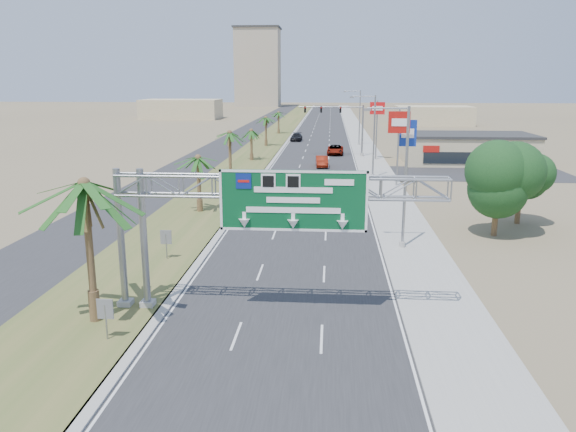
{
  "coord_description": "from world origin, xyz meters",
  "views": [
    {
      "loc": [
        2.26,
        -16.99,
        11.65
      ],
      "look_at": [
        -0.08,
        13.8,
        4.2
      ],
      "focal_mm": 35.0,
      "sensor_mm": 36.0,
      "label": 1
    }
  ],
  "objects_px": {
    "signal_mast": "(350,126)",
    "car_left_lane": "(284,197)",
    "car_mid_lane": "(322,162)",
    "pole_sign_red_near": "(399,126)",
    "palm_near": "(84,185)",
    "pole_sign_blue": "(407,136)",
    "car_right_lane": "(335,150)",
    "pole_sign_red_far": "(377,113)",
    "store_building": "(467,149)",
    "sign_gantry": "(262,197)",
    "car_far": "(296,137)"
  },
  "relations": [
    {
      "from": "car_mid_lane",
      "to": "car_far",
      "type": "height_order",
      "value": "same"
    },
    {
      "from": "signal_mast",
      "to": "car_far",
      "type": "height_order",
      "value": "signal_mast"
    },
    {
      "from": "pole_sign_red_far",
      "to": "car_right_lane",
      "type": "bearing_deg",
      "value": 136.72
    },
    {
      "from": "store_building",
      "to": "car_right_lane",
      "type": "height_order",
      "value": "store_building"
    },
    {
      "from": "car_left_lane",
      "to": "car_mid_lane",
      "type": "bearing_deg",
      "value": 83.76
    },
    {
      "from": "car_mid_lane",
      "to": "pole_sign_red_far",
      "type": "relative_size",
      "value": 0.52
    },
    {
      "from": "sign_gantry",
      "to": "car_far",
      "type": "xyz_separation_m",
      "value": [
        -3.49,
        85.08,
        -5.3
      ]
    },
    {
      "from": "car_left_lane",
      "to": "pole_sign_blue",
      "type": "relative_size",
      "value": 0.58
    },
    {
      "from": "car_mid_lane",
      "to": "car_right_lane",
      "type": "relative_size",
      "value": 0.84
    },
    {
      "from": "car_right_lane",
      "to": "pole_sign_blue",
      "type": "distance_m",
      "value": 27.62
    },
    {
      "from": "palm_near",
      "to": "car_mid_lane",
      "type": "relative_size",
      "value": 1.81
    },
    {
      "from": "palm_near",
      "to": "car_right_lane",
      "type": "relative_size",
      "value": 1.52
    },
    {
      "from": "sign_gantry",
      "to": "pole_sign_red_near",
      "type": "xyz_separation_m",
      "value": [
        10.88,
        36.8,
        0.66
      ]
    },
    {
      "from": "store_building",
      "to": "car_far",
      "type": "bearing_deg",
      "value": 132.47
    },
    {
      "from": "sign_gantry",
      "to": "store_building",
      "type": "bearing_deg",
      "value": 67.64
    },
    {
      "from": "pole_sign_blue",
      "to": "car_mid_lane",
      "type": "bearing_deg",
      "value": 128.46
    },
    {
      "from": "signal_mast",
      "to": "store_building",
      "type": "height_order",
      "value": "signal_mast"
    },
    {
      "from": "sign_gantry",
      "to": "car_mid_lane",
      "type": "height_order",
      "value": "sign_gantry"
    },
    {
      "from": "car_mid_lane",
      "to": "sign_gantry",
      "type": "bearing_deg",
      "value": -95.96
    },
    {
      "from": "signal_mast",
      "to": "car_mid_lane",
      "type": "relative_size",
      "value": 2.23
    },
    {
      "from": "signal_mast",
      "to": "store_building",
      "type": "relative_size",
      "value": 0.57
    },
    {
      "from": "store_building",
      "to": "car_mid_lane",
      "type": "relative_size",
      "value": 3.9
    },
    {
      "from": "car_right_lane",
      "to": "pole_sign_red_near",
      "type": "distance_m",
      "value": 28.86
    },
    {
      "from": "sign_gantry",
      "to": "car_far",
      "type": "bearing_deg",
      "value": 92.35
    },
    {
      "from": "signal_mast",
      "to": "car_left_lane",
      "type": "xyz_separation_m",
      "value": [
        -7.35,
        -35.88,
        -4.11
      ]
    },
    {
      "from": "car_mid_lane",
      "to": "pole_sign_blue",
      "type": "xyz_separation_m",
      "value": [
        9.91,
        -12.47,
        4.82
      ]
    },
    {
      "from": "palm_near",
      "to": "pole_sign_red_near",
      "type": "height_order",
      "value": "pole_sign_red_near"
    },
    {
      "from": "signal_mast",
      "to": "car_mid_lane",
      "type": "bearing_deg",
      "value": -109.77
    },
    {
      "from": "sign_gantry",
      "to": "pole_sign_red_far",
      "type": "xyz_separation_m",
      "value": [
        10.16,
        58.49,
        0.91
      ]
    },
    {
      "from": "car_mid_lane",
      "to": "signal_mast",
      "type": "bearing_deg",
      "value": 66.69
    },
    {
      "from": "signal_mast",
      "to": "pole_sign_red_far",
      "type": "xyz_separation_m",
      "value": [
        3.92,
        -3.55,
        2.12
      ]
    },
    {
      "from": "car_mid_lane",
      "to": "pole_sign_blue",
      "type": "bearing_deg",
      "value": -55.08
    },
    {
      "from": "car_mid_lane",
      "to": "pole_sign_red_far",
      "type": "bearing_deg",
      "value": 40.77
    },
    {
      "from": "store_building",
      "to": "pole_sign_red_near",
      "type": "relative_size",
      "value": 2.1
    },
    {
      "from": "car_far",
      "to": "pole_sign_red_far",
      "type": "xyz_separation_m",
      "value": [
        13.65,
        -26.58,
        6.21
      ]
    },
    {
      "from": "signal_mast",
      "to": "car_left_lane",
      "type": "height_order",
      "value": "signal_mast"
    },
    {
      "from": "car_far",
      "to": "pole_sign_blue",
      "type": "xyz_separation_m",
      "value": [
        15.54,
        -46.88,
        4.82
      ]
    },
    {
      "from": "signal_mast",
      "to": "pole_sign_blue",
      "type": "bearing_deg",
      "value": -76.29
    },
    {
      "from": "sign_gantry",
      "to": "car_right_lane",
      "type": "bearing_deg",
      "value": 86.35
    },
    {
      "from": "palm_near",
      "to": "car_left_lane",
      "type": "height_order",
      "value": "palm_near"
    },
    {
      "from": "car_mid_lane",
      "to": "car_far",
      "type": "relative_size",
      "value": 0.88
    },
    {
      "from": "car_right_lane",
      "to": "car_far",
      "type": "bearing_deg",
      "value": 112.08
    },
    {
      "from": "car_mid_lane",
      "to": "palm_near",
      "type": "bearing_deg",
      "value": -104.6
    },
    {
      "from": "store_building",
      "to": "signal_mast",
      "type": "bearing_deg",
      "value": 160.46
    },
    {
      "from": "pole_sign_red_near",
      "to": "palm_near",
      "type": "bearing_deg",
      "value": -116.16
    },
    {
      "from": "pole_sign_blue",
      "to": "palm_near",
      "type": "bearing_deg",
      "value": -116.71
    },
    {
      "from": "signal_mast",
      "to": "pole_sign_blue",
      "type": "distance_m",
      "value": 24.55
    },
    {
      "from": "car_left_lane",
      "to": "pole_sign_blue",
      "type": "height_order",
      "value": "pole_sign_blue"
    },
    {
      "from": "store_building",
      "to": "palm_near",
      "type": "bearing_deg",
      "value": -118.28
    },
    {
      "from": "store_building",
      "to": "pole_sign_blue",
      "type": "bearing_deg",
      "value": -121.64
    }
  ]
}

